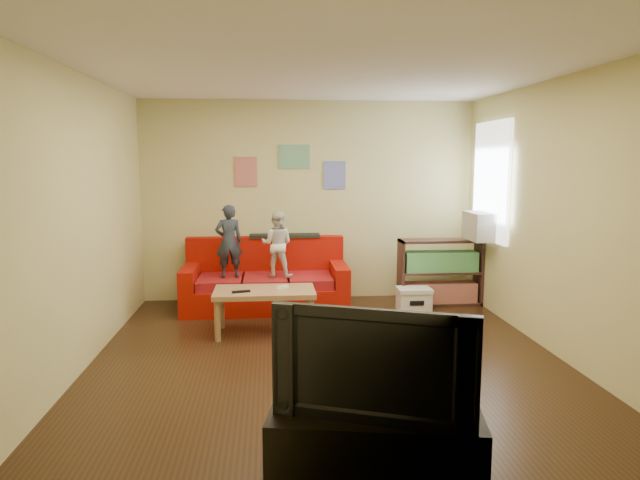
{
  "coord_description": "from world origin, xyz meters",
  "views": [
    {
      "loc": [
        -0.54,
        -5.27,
        1.91
      ],
      "look_at": [
        0.0,
        0.8,
        1.05
      ],
      "focal_mm": 32.0,
      "sensor_mm": 36.0,
      "label": 1
    }
  ],
  "objects": [
    {
      "name": "room_shell",
      "position": [
        0.0,
        0.0,
        1.35
      ],
      "size": [
        4.52,
        5.02,
        2.72
      ],
      "color": "#36200F",
      "rests_on": "ground"
    },
    {
      "name": "sofa",
      "position": [
        -0.6,
        2.02,
        0.31
      ],
      "size": [
        2.09,
        0.96,
        0.92
      ],
      "color": "#A71105",
      "rests_on": "ground"
    },
    {
      "name": "child_a",
      "position": [
        -1.05,
        1.85,
        0.9
      ],
      "size": [
        0.37,
        0.27,
        0.92
      ],
      "primitive_type": "imported",
      "rotation": [
        0.0,
        0.0,
        3.31
      ],
      "color": "#272E3B",
      "rests_on": "sofa"
    },
    {
      "name": "child_b",
      "position": [
        -0.45,
        1.85,
        0.86
      ],
      "size": [
        0.46,
        0.39,
        0.83
      ],
      "primitive_type": "imported",
      "rotation": [
        0.0,
        0.0,
        2.93
      ],
      "color": "silver",
      "rests_on": "sofa"
    },
    {
      "name": "coffee_table",
      "position": [
        -0.61,
        0.88,
        0.43
      ],
      "size": [
        1.1,
        0.61,
        0.5
      ],
      "color": "#AC8051",
      "rests_on": "ground"
    },
    {
      "name": "remote",
      "position": [
        -0.86,
        0.76,
        0.51
      ],
      "size": [
        0.2,
        0.1,
        0.02
      ],
      "primitive_type": "cube",
      "rotation": [
        0.0,
        0.0,
        0.27
      ],
      "color": "black",
      "rests_on": "coffee_table"
    },
    {
      "name": "game_controller",
      "position": [
        -0.41,
        0.93,
        0.51
      ],
      "size": [
        0.14,
        0.09,
        0.03
      ],
      "primitive_type": "cube",
      "rotation": [
        0.0,
        0.0,
        0.4
      ],
      "color": "white",
      "rests_on": "coffee_table"
    },
    {
      "name": "bookshelf",
      "position": [
        1.7,
        1.97,
        0.39
      ],
      "size": [
        1.09,
        0.33,
        0.87
      ],
      "color": "#3F2420",
      "rests_on": "ground"
    },
    {
      "name": "window",
      "position": [
        2.22,
        1.65,
        1.64
      ],
      "size": [
        0.04,
        1.08,
        1.48
      ],
      "primitive_type": "cube",
      "color": "white",
      "rests_on": "room_shell"
    },
    {
      "name": "ac_unit",
      "position": [
        2.1,
        1.65,
        1.08
      ],
      "size": [
        0.28,
        0.55,
        0.35
      ],
      "primitive_type": "cube",
      "color": "#B7B2A3",
      "rests_on": "window"
    },
    {
      "name": "artwork_left",
      "position": [
        -0.85,
        2.48,
        1.75
      ],
      "size": [
        0.3,
        0.01,
        0.4
      ],
      "primitive_type": "cube",
      "color": "#D87266",
      "rests_on": "room_shell"
    },
    {
      "name": "artwork_center",
      "position": [
        -0.2,
        2.48,
        1.95
      ],
      "size": [
        0.42,
        0.01,
        0.32
      ],
      "primitive_type": "cube",
      "color": "#72B27F",
      "rests_on": "room_shell"
    },
    {
      "name": "artwork_right",
      "position": [
        0.35,
        2.48,
        1.7
      ],
      "size": [
        0.3,
        0.01,
        0.38
      ],
      "primitive_type": "cube",
      "color": "#727FCC",
      "rests_on": "room_shell"
    },
    {
      "name": "file_box",
      "position": [
        1.28,
        1.69,
        0.15
      ],
      "size": [
        0.42,
        0.32,
        0.29
      ],
      "color": "white",
      "rests_on": "ground"
    },
    {
      "name": "tv_stand",
      "position": [
        0.05,
        -2.23,
        0.23
      ],
      "size": [
        1.28,
        0.63,
        0.46
      ],
      "primitive_type": "cube",
      "rotation": [
        0.0,
        0.0,
        -0.18
      ],
      "color": "black",
      "rests_on": "ground"
    },
    {
      "name": "television",
      "position": [
        0.05,
        -2.23,
        0.79
      ],
      "size": [
        1.12,
        0.54,
        0.66
      ],
      "primitive_type": "imported",
      "rotation": [
        0.0,
        0.0,
        -0.36
      ],
      "color": "black",
      "rests_on": "tv_stand"
    },
    {
      "name": "tissue",
      "position": [
        0.55,
        1.22,
        0.05
      ],
      "size": [
        0.1,
        0.1,
        0.09
      ],
      "primitive_type": "sphere",
      "rotation": [
        0.0,
        0.0,
        0.07
      ],
      "color": "silver",
      "rests_on": "ground"
    }
  ]
}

